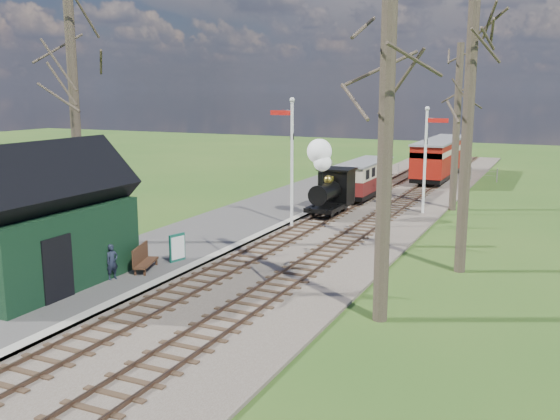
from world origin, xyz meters
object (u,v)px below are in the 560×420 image
at_px(station_shed, 43,224).
at_px(semaphore_near, 291,153).
at_px(bench, 143,258).
at_px(person, 112,262).
at_px(semaphore_far, 427,152).
at_px(sign_board, 177,248).
at_px(red_carriage_b, 448,154).
at_px(coach, 364,177).
at_px(red_carriage_a, 433,161).
at_px(locomotive, 329,182).

height_order(station_shed, semaphore_near, semaphore_near).
height_order(bench, person, person).
bearing_deg(station_shed, semaphore_far, 64.28).
relative_size(semaphore_near, sign_board, 5.92).
bearing_deg(semaphore_far, red_carriage_b, 96.12).
xyz_separation_m(semaphore_far, coach, (-4.37, 3.34, -1.98)).
bearing_deg(semaphore_near, semaphore_far, 49.40).
relative_size(coach, red_carriage_b, 1.13).
distance_m(red_carriage_a, person, 28.17).
relative_size(locomotive, red_carriage_a, 0.71).
relative_size(semaphore_far, person, 4.66).
xyz_separation_m(station_shed, locomotive, (4.29, 15.28, -0.41)).
bearing_deg(sign_board, locomotive, 79.80).
relative_size(locomotive, coach, 0.62).
bearing_deg(bench, sign_board, 72.62).
xyz_separation_m(coach, person, (-2.72, -19.94, -0.56)).
relative_size(station_shed, sign_board, 6.00).
bearing_deg(sign_board, semaphore_near, 81.00).
relative_size(semaphore_near, person, 5.07).
height_order(semaphore_near, red_carriage_b, semaphore_near).
height_order(locomotive, red_carriage_b, locomotive).
bearing_deg(person, red_carriage_b, 7.15).
distance_m(red_carriage_a, bench, 26.81).
xyz_separation_m(semaphore_near, coach, (0.77, 9.34, -2.25)).
relative_size(locomotive, sign_board, 3.79).
bearing_deg(station_shed, semaphore_near, 73.62).
relative_size(semaphore_far, bench, 3.49).
distance_m(semaphore_near, coach, 9.63).
xyz_separation_m(semaphore_far, person, (-7.09, -16.60, -2.54)).
height_order(locomotive, bench, locomotive).
bearing_deg(person, locomotive, 5.23).
bearing_deg(semaphore_far, person, -113.13).
bearing_deg(red_carriage_b, semaphore_near, -98.50).
bearing_deg(red_carriage_a, person, -100.89).
distance_m(red_carriage_b, sign_board, 30.67).
xyz_separation_m(red_carriage_b, sign_board, (-4.60, -30.31, -0.90)).
xyz_separation_m(locomotive, person, (-2.71, -13.88, -1.05)).
xyz_separation_m(semaphore_near, locomotive, (0.76, 3.28, -1.76)).
xyz_separation_m(station_shed, sign_board, (2.30, 4.24, -1.54)).
bearing_deg(locomotive, semaphore_near, -103.00).
height_order(station_shed, coach, station_shed).
relative_size(station_shed, semaphore_near, 1.01).
distance_m(semaphore_near, semaphore_far, 7.91).
distance_m(semaphore_far, red_carriage_a, 11.33).
bearing_deg(sign_board, red_carriage_a, 79.50).
distance_m(coach, sign_board, 17.22).
bearing_deg(red_carriage_b, red_carriage_a, -90.00).
bearing_deg(red_carriage_b, semaphore_far, -83.88).
bearing_deg(coach, bench, -97.55).
relative_size(coach, sign_board, 6.06).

